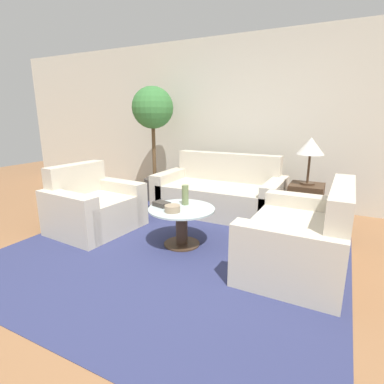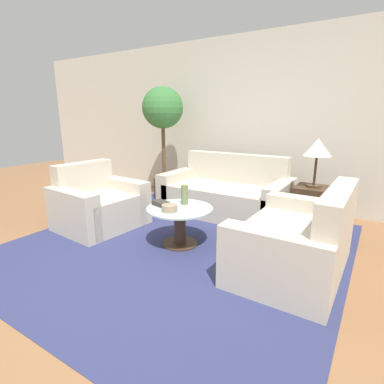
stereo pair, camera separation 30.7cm
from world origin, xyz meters
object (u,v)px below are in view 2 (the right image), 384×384
Objects in this scene: coffee_table at (180,221)px; vase at (185,195)px; loveseat at (301,244)px; sofa_main at (227,194)px; bowl at (169,208)px; potted_plant at (163,120)px; book_stack at (161,203)px; armchair at (98,205)px; table_lamp at (318,149)px.

vase is at bearing 101.66° from coffee_table.
loveseat is 1.32m from vase.
bowl is (0.05, -1.47, 0.19)m from sofa_main.
vase is (1.28, -1.30, -0.79)m from potted_plant.
loveseat reaches higher than book_stack.
armchair is 1.23m from bowl.
coffee_table is (-1.26, -0.09, 0.01)m from loveseat.
bowl is (1.29, -1.59, -0.86)m from potted_plant.
table_lamp is at bearing -2.96° from sofa_main.
table_lamp reaches higher than sofa_main.
loveseat is at bearing -27.59° from potted_plant.
bowl is at bearing -88.24° from sofa_main.
bowl is (-0.02, -0.16, 0.19)m from coffee_table.
potted_plant reaches higher than armchair.
coffee_table is at bearing 25.06° from book_stack.
loveseat is 6.05× the size of vase.
potted_plant reaches higher than bowl.
table_lamp is (2.36, 1.33, 0.74)m from armchair.
book_stack is (-1.35, -1.29, -0.56)m from table_lamp.
bowl is (-1.15, -1.41, -0.55)m from table_lamp.
bowl is 0.24m from book_stack.
sofa_main is at bearing -131.68° from loveseat.
book_stack reaches higher than coffee_table.
coffee_table is 0.24m from bowl.
loveseat is at bearing -81.70° from armchair.
table_lamp reaches higher than coffee_table.
potted_plant is 2.03m from book_stack.
armchair reaches higher than book_stack.
sofa_main reaches higher than bowl.
loveseat is 2.28× the size of table_lamp.
sofa_main is at bearing -5.79° from potted_plant.
coffee_table is 0.29m from book_stack.
vase is 0.28m from book_stack.
vase is (1.21, 0.22, 0.27)m from armchair.
book_stack is at bearing -138.19° from vase.
coffee_table is at bearing -87.08° from sofa_main.
potted_plant reaches higher than coffee_table.
table_lamp is 2.92× the size of book_stack.
potted_plant is 11.30× the size of bowl.
vase reaches higher than bowl.
bowl reaches higher than book_stack.
vase is (-1.15, -1.11, -0.48)m from table_lamp.
potted_plant is 1.99m from vase.
coffee_table is at bearing 82.05° from bowl.
coffee_table is at bearing -47.60° from potted_plant.
table_lamp is at bearing 47.98° from coffee_table.
sofa_main reaches higher than book_stack.
armchair is 1.80× the size of table_lamp.
armchair is 1.46× the size of coffee_table.
armchair is at bearing -85.28° from loveseat.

